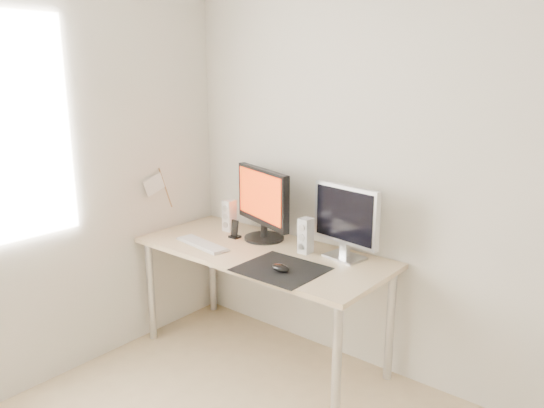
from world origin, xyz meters
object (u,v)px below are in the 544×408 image
Objects in this scene: mouse at (280,268)px; keyboard at (202,244)px; desk at (262,262)px; phone_dock at (235,232)px; main_monitor at (263,201)px; second_monitor at (346,219)px; speaker_right at (306,236)px; speaker_left at (229,215)px.

keyboard is (-0.66, 0.04, -0.02)m from mouse.
desk is 0.32m from phone_dock.
second_monitor is at bearing 3.42° from main_monitor.
desk is at bearing 26.25° from keyboard.
desk is (-0.31, 0.21, -0.10)m from mouse.
desk is 2.99× the size of main_monitor.
main_monitor is 0.29m from phone_dock.
mouse is 0.07× the size of desk.
speaker_right reaches higher than keyboard.
main_monitor reaches higher than second_monitor.
keyboard is (-0.82, -0.37, -0.23)m from second_monitor.
speaker_right is 0.50× the size of keyboard.
mouse is 0.52× the size of speaker_right.
phone_dock reaches higher than mouse.
phone_dock is at bearing -34.49° from speaker_left.
speaker_right is at bearing 6.14° from phone_dock.
second_monitor is 0.91m from speaker_left.
desk is 3.69× the size of keyboard.
main_monitor is at bearing -176.58° from second_monitor.
main_monitor is at bearing 174.66° from speaker_right.
desk is at bearing -13.33° from phone_dock.
mouse is at bearing -40.17° from main_monitor.
phone_dock is at bearing 76.78° from keyboard.
mouse is 0.66m from phone_dock.
phone_dock reaches higher than desk.
desk is 7.44× the size of speaker_right.
second_monitor is (0.47, 0.20, 0.32)m from desk.
mouse is at bearing -24.83° from phone_dock.
speaker_left is 0.50× the size of keyboard.
desk is 0.49m from speaker_left.
speaker_left reaches higher than mouse.
phone_dock is (-0.16, -0.09, -0.22)m from main_monitor.
phone_dock is (0.06, 0.24, 0.03)m from keyboard.
speaker_right is at bearing 26.90° from keyboard.
speaker_left is (-0.74, 0.37, 0.08)m from mouse.
speaker_left reaches higher than desk.
speaker_left is at bearing 176.87° from speaker_right.
phone_dock is at bearing 155.17° from mouse.
desk is 0.40m from keyboard.
speaker_left is 0.18m from phone_dock.
main_monitor is 0.33m from speaker_left.
second_monitor is (0.60, 0.04, -0.01)m from main_monitor.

